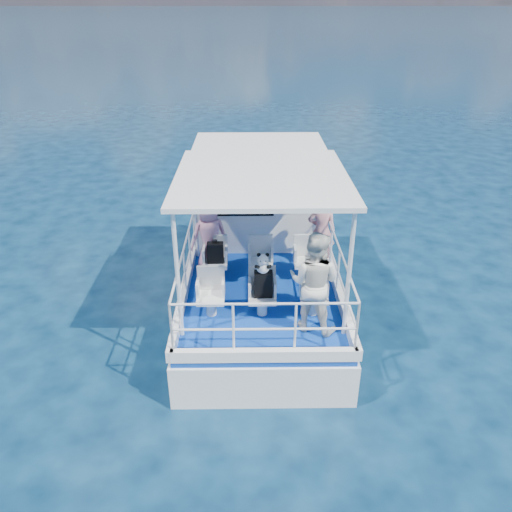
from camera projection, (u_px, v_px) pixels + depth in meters
The scene contains 20 objects.
ground at pixel (261, 320), 10.27m from camera, with size 2000.00×2000.00×0.00m, color #061B32.
hull at pixel (260, 295), 11.16m from camera, with size 3.00×7.00×1.60m, color white.
deck at pixel (260, 261), 10.77m from camera, with size 2.90×6.90×0.10m, color navy.
cabin at pixel (259, 191), 11.41m from camera, with size 2.85×2.00×2.20m, color white.
canopy at pixel (262, 177), 8.66m from camera, with size 3.00×3.20×0.08m, color white.
canopy_posts at pixel (261, 238), 9.14m from camera, with size 2.77×2.97×2.20m.
railings at pixel (262, 275), 9.12m from camera, with size 2.84×3.59×1.00m, color white, non-canonical shape.
seat_port_fwd at pixel (216, 270), 9.94m from camera, with size 0.48×0.46×0.38m, color silver.
seat_center_fwd at pixel (261, 269), 9.95m from camera, with size 0.48×0.46×0.38m, color silver.
seat_stbd_fwd at pixel (306, 269), 9.96m from camera, with size 0.48×0.46×0.38m, color silver.
seat_port_aft at pixel (211, 305), 8.78m from camera, with size 0.48×0.46×0.38m, color silver.
seat_center_aft at pixel (262, 305), 8.79m from camera, with size 0.48×0.46×0.38m, color silver.
seat_stbd_aft at pixel (313, 304), 8.80m from camera, with size 0.48×0.46×0.38m, color silver.
passenger_port_fwd at pixel (209, 237), 9.96m from camera, with size 0.57×0.41×1.54m, color pink.
passenger_stbd_fwd at pixel (321, 231), 10.17m from camera, with size 0.57×0.38×1.57m, color #D68A8E.
passenger_stbd_aft at pixel (314, 282), 8.11m from camera, with size 0.86×0.67×1.77m, color silver.
backpack_port at pixel (215, 253), 9.73m from camera, with size 0.31×0.18×0.41m, color black.
backpack_center at pixel (263, 284), 8.59m from camera, with size 0.32×0.18×0.47m, color black.
compact_camera at pixel (215, 241), 9.64m from camera, with size 0.10×0.06×0.06m, color black.
panda at pixel (263, 263), 8.37m from camera, with size 0.24×0.20×0.37m, color silver, non-canonical shape.
Camera 1 is at (-0.21, -8.54, 5.85)m, focal length 35.00 mm.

